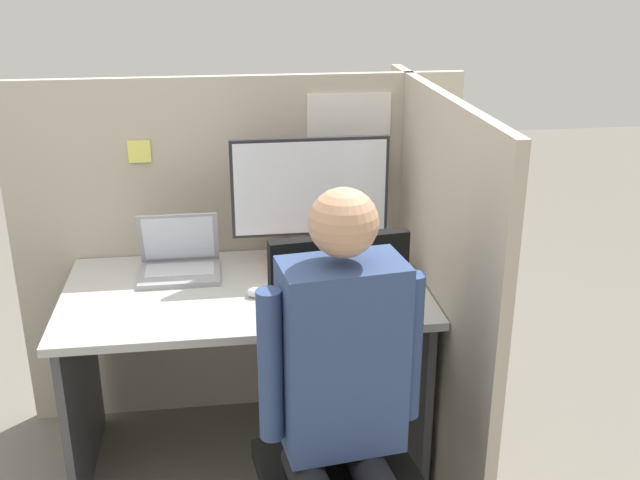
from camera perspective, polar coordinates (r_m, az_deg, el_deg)
name	(u,v)px	position (r m, az deg, el deg)	size (l,w,h in m)	color
cubicle_panel_back	(242,250)	(3.17, -5.96, -0.79)	(1.84, 0.05, 1.47)	#B7AD99
cubicle_panel_right	(432,289)	(2.84, 8.53, -3.71)	(0.04, 1.41, 1.47)	#B7AD99
desk	(247,334)	(2.88, -5.58, -7.16)	(1.34, 0.76, 0.75)	#B7B7B2
paper_box	(311,259)	(2.97, -0.72, -1.48)	(0.31, 0.26, 0.06)	red
monitor	(310,191)	(2.87, -0.75, 3.72)	(0.61, 0.18, 0.46)	#232328
laptop	(179,262)	(2.94, -10.66, -1.69)	(0.31, 0.24, 0.24)	#99999E
mouse	(256,292)	(2.72, -4.92, -3.98)	(0.06, 0.05, 0.04)	silver
stapler	(399,269)	(2.91, 6.02, -2.19)	(0.04, 0.15, 0.05)	#2D2D33
carrot_toy	(314,315)	(2.54, -0.44, -5.75)	(0.04, 0.16, 0.04)	orange
office_chair	(339,423)	(2.38, 1.49, -13.73)	(0.54, 0.57, 1.12)	black
person	(342,389)	(2.13, 1.70, -11.31)	(0.48, 0.44, 1.34)	black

